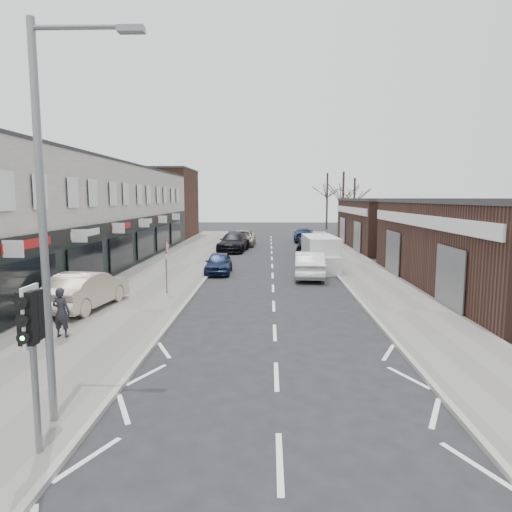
# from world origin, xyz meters

# --- Properties ---
(ground) EXTENTS (160.00, 160.00, 0.00)m
(ground) POSITION_xyz_m (0.00, 0.00, 0.00)
(ground) COLOR black
(ground) RESTS_ON ground
(pavement_left) EXTENTS (5.50, 64.00, 0.12)m
(pavement_left) POSITION_xyz_m (-6.75, 22.00, 0.06)
(pavement_left) COLOR slate
(pavement_left) RESTS_ON ground
(pavement_right) EXTENTS (3.50, 64.00, 0.12)m
(pavement_right) POSITION_xyz_m (5.75, 22.00, 0.06)
(pavement_right) COLOR slate
(pavement_right) RESTS_ON ground
(shop_terrace_left) EXTENTS (8.00, 41.00, 7.10)m
(shop_terrace_left) POSITION_xyz_m (-13.50, 19.50, 3.55)
(shop_terrace_left) COLOR beige
(shop_terrace_left) RESTS_ON ground
(brick_block_far) EXTENTS (8.00, 10.00, 8.00)m
(brick_block_far) POSITION_xyz_m (-13.50, 45.00, 4.00)
(brick_block_far) COLOR #47291E
(brick_block_far) RESTS_ON ground
(right_unit_far) EXTENTS (10.00, 16.00, 4.50)m
(right_unit_far) POSITION_xyz_m (12.50, 34.00, 2.25)
(right_unit_far) COLOR #3C241B
(right_unit_far) RESTS_ON ground
(tree_far_a) EXTENTS (3.60, 3.60, 8.00)m
(tree_far_a) POSITION_xyz_m (9.00, 48.00, 0.00)
(tree_far_a) COLOR #382D26
(tree_far_a) RESTS_ON ground
(tree_far_b) EXTENTS (3.60, 3.60, 7.50)m
(tree_far_b) POSITION_xyz_m (11.50, 54.00, 0.00)
(tree_far_b) COLOR #382D26
(tree_far_b) RESTS_ON ground
(tree_far_c) EXTENTS (3.60, 3.60, 8.50)m
(tree_far_c) POSITION_xyz_m (8.50, 60.00, 0.00)
(tree_far_c) COLOR #382D26
(tree_far_c) RESTS_ON ground
(traffic_light) EXTENTS (0.28, 0.60, 3.10)m
(traffic_light) POSITION_xyz_m (-4.40, -2.02, 2.41)
(traffic_light) COLOR slate
(traffic_light) RESTS_ON pavement_left
(street_lamp) EXTENTS (2.23, 0.22, 8.00)m
(street_lamp) POSITION_xyz_m (-4.53, -0.80, 4.62)
(street_lamp) COLOR slate
(street_lamp) RESTS_ON pavement_left
(warning_sign) EXTENTS (0.12, 0.80, 2.70)m
(warning_sign) POSITION_xyz_m (-5.16, 12.00, 2.20)
(warning_sign) COLOR slate
(warning_sign) RESTS_ON pavement_left
(white_van) EXTENTS (2.20, 5.75, 2.21)m
(white_van) POSITION_xyz_m (3.22, 20.61, 1.04)
(white_van) COLOR silver
(white_van) RESTS_ON ground
(sedan_on_pavement) EXTENTS (2.31, 4.97, 1.58)m
(sedan_on_pavement) POSITION_xyz_m (-7.91, 8.92, 0.91)
(sedan_on_pavement) COLOR #C0B399
(sedan_on_pavement) RESTS_ON pavement_left
(pedestrian) EXTENTS (0.66, 0.48, 1.68)m
(pedestrian) POSITION_xyz_m (-7.13, 4.90, 0.96)
(pedestrian) COLOR black
(pedestrian) RESTS_ON pavement_left
(parked_car_left_a) EXTENTS (1.63, 3.93, 1.33)m
(parked_car_left_a) POSITION_xyz_m (-3.40, 18.68, 0.66)
(parked_car_left_a) COLOR #131E3E
(parked_car_left_a) RESTS_ON ground
(parked_car_left_b) EXTENTS (2.85, 5.86, 1.64)m
(parked_car_left_b) POSITION_xyz_m (-3.40, 30.78, 0.82)
(parked_car_left_b) COLOR black
(parked_car_left_b) RESTS_ON ground
(parked_car_left_c) EXTENTS (2.56, 5.46, 1.51)m
(parked_car_left_c) POSITION_xyz_m (-2.92, 35.81, 0.75)
(parked_car_left_c) COLOR #A19C81
(parked_car_left_c) RESTS_ON ground
(parked_car_right_a) EXTENTS (1.98, 4.90, 1.58)m
(parked_car_right_a) POSITION_xyz_m (2.20, 17.27, 0.79)
(parked_car_right_a) COLOR silver
(parked_car_right_a) RESTS_ON ground
(parked_car_right_b) EXTENTS (2.34, 4.89, 1.61)m
(parked_car_right_b) POSITION_xyz_m (3.01, 28.28, 0.81)
(parked_car_right_b) COLOR black
(parked_car_right_b) RESTS_ON ground
(parked_car_right_c) EXTENTS (2.25, 5.20, 1.49)m
(parked_car_right_c) POSITION_xyz_m (3.50, 39.87, 0.75)
(parked_car_right_c) COLOR #14213F
(parked_car_right_c) RESTS_ON ground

